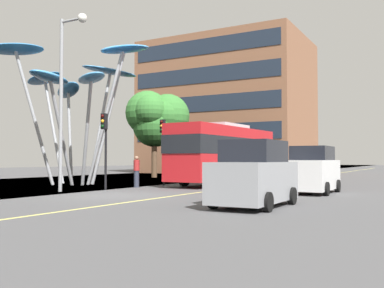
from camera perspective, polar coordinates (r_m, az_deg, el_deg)
ground at (r=20.02m, az=-11.64°, el=-6.60°), size 120.00×240.00×0.10m
red_bus at (r=27.70m, az=4.28°, el=-0.98°), size 3.03×10.40×3.78m
leaf_sculpture at (r=28.84m, az=-14.48°, el=8.41°), size 10.05×9.44×9.11m
traffic_light_kerb_near at (r=23.13m, az=-11.27°, el=1.18°), size 0.28×0.42×3.94m
traffic_light_kerb_far at (r=26.73m, az=-3.77°, el=0.80°), size 0.28×0.42×3.99m
traffic_light_island_mid at (r=31.78m, az=1.55°, el=0.26°), size 0.28×0.42×3.92m
traffic_light_opposite at (r=37.83m, az=5.61°, el=-0.44°), size 0.28×0.42×3.59m
car_parked_near at (r=14.77m, az=8.11°, el=-4.06°), size 1.98×4.09×2.20m
car_parked_mid at (r=21.17m, az=15.39°, el=-3.39°), size 1.94×3.98×2.18m
street_lamp at (r=22.34m, az=-16.00°, el=7.82°), size 1.65×0.44×8.53m
tree_pavement_near at (r=38.98m, az=-4.56°, el=3.50°), size 5.25×5.33×7.66m
tree_pavement_far at (r=49.53m, az=4.67°, el=1.52°), size 4.46×5.27×7.50m
pedestrian at (r=24.90m, az=-7.21°, el=-3.56°), size 0.34×0.34×1.76m
backdrop_building at (r=52.96m, az=4.68°, el=4.66°), size 18.35×12.77×15.44m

